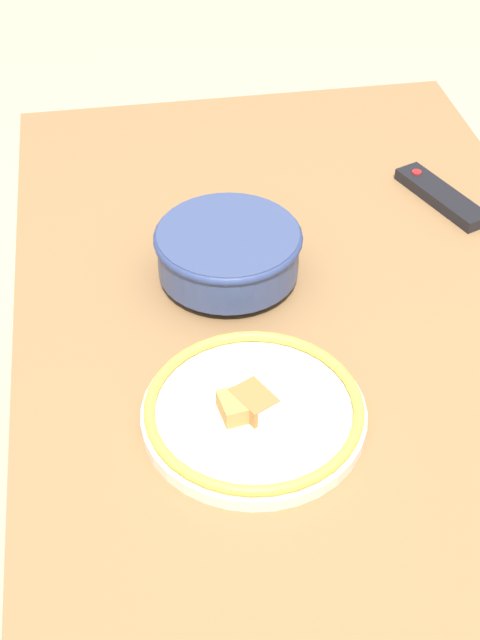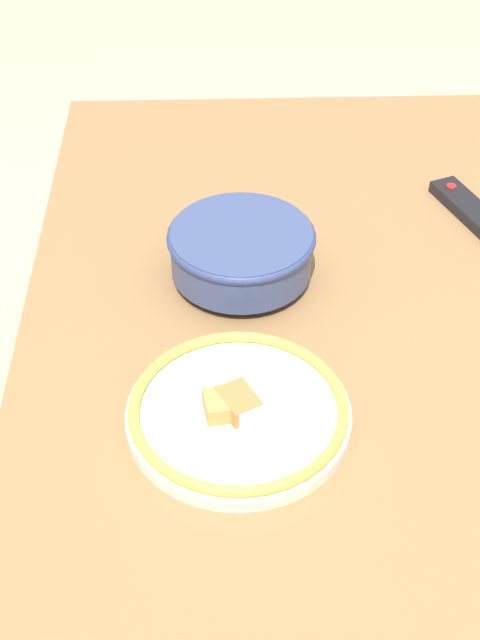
{
  "view_description": "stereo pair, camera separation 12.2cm",
  "coord_description": "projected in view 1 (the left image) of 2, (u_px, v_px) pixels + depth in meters",
  "views": [
    {
      "loc": [
        0.87,
        -0.26,
        1.56
      ],
      "look_at": [
        -0.03,
        -0.11,
        0.76
      ],
      "focal_mm": 50.0,
      "sensor_mm": 36.0,
      "label": 1
    },
    {
      "loc": [
        0.88,
        -0.14,
        1.56
      ],
      "look_at": [
        -0.03,
        -0.11,
        0.76
      ],
      "focal_mm": 50.0,
      "sensor_mm": 36.0,
      "label": 2
    }
  ],
  "objects": [
    {
      "name": "tv_remote",
      "position": [
        441.0,
        196.0,
        1.51
      ],
      "size": [
        0.2,
        0.11,
        0.02
      ],
      "rotation": [
        0.0,
        0.0,
        1.94
      ],
      "color": "black",
      "rests_on": "dining_table"
    },
    {
      "name": "food_plate",
      "position": [
        254.0,
        411.0,
        1.13
      ],
      "size": [
        0.29,
        0.29,
        0.04
      ],
      "color": "silver",
      "rests_on": "dining_table"
    },
    {
      "name": "dining_table",
      "position": [
        318.0,
        388.0,
        1.29
      ],
      "size": [
        1.51,
        0.85,
        0.71
      ],
      "color": "olive",
      "rests_on": "ground_plane"
    },
    {
      "name": "noodle_bowl",
      "position": [
        228.0,
        251.0,
        1.32
      ],
      "size": [
        0.22,
        0.22,
        0.09
      ],
      "color": "#384775",
      "rests_on": "dining_table"
    },
    {
      "name": "ground_plane",
      "position": [
        299.0,
        619.0,
        1.71
      ],
      "size": [
        8.0,
        8.0,
        0.0
      ],
      "primitive_type": "plane",
      "color": "#B7A88E"
    }
  ]
}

